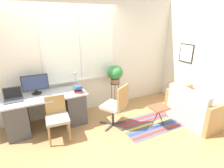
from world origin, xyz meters
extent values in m
plane|color=tan|center=(0.00, 0.00, 0.00)|extent=(14.00, 14.00, 0.00)
cube|color=white|center=(0.00, 0.76, 1.35)|extent=(9.00, 0.06, 2.70)
cube|color=white|center=(-0.08, 0.72, 1.50)|extent=(0.83, 0.02, 1.38)
cube|color=white|center=(-0.08, 0.71, 1.50)|extent=(0.76, 0.01, 1.31)
cube|color=white|center=(0.76, 0.72, 1.50)|extent=(0.83, 0.02, 1.38)
cube|color=white|center=(0.76, 0.71, 1.50)|extent=(0.76, 0.01, 1.31)
cube|color=white|center=(0.34, 0.72, 0.83)|extent=(1.72, 0.11, 0.04)
cube|color=white|center=(2.97, 0.00, 1.35)|extent=(0.06, 9.00, 2.70)
cube|color=black|center=(2.93, -0.03, 1.36)|extent=(0.02, 0.42, 0.47)
cube|color=white|center=(2.93, -0.03, 1.36)|extent=(0.01, 0.37, 0.42)
cube|color=#B2B7BC|center=(-0.56, 0.34, 0.71)|extent=(1.62, 0.68, 0.03)
cube|color=#4C4C51|center=(-1.12, 0.34, 0.35)|extent=(0.40, 0.60, 0.70)
cube|color=#4C4C51|center=(0.01, 0.34, 0.35)|extent=(0.40, 0.60, 0.70)
cube|color=#4C4C51|center=(-1.12, 0.32, 0.74)|extent=(0.33, 0.22, 0.02)
cube|color=#4C4C51|center=(-1.12, 0.44, 0.86)|extent=(0.33, 0.03, 0.22)
cube|color=black|center=(-1.12, 0.43, 0.86)|extent=(0.30, 0.02, 0.20)
cylinder|color=black|center=(-0.70, 0.50, 0.74)|extent=(0.20, 0.20, 0.02)
cylinder|color=black|center=(-0.70, 0.50, 0.78)|extent=(0.05, 0.05, 0.08)
cube|color=black|center=(-0.70, 0.51, 0.97)|extent=(0.51, 0.02, 0.32)
cube|color=navy|center=(-0.70, 0.49, 0.97)|extent=(0.49, 0.01, 0.30)
cube|color=silver|center=(-0.72, 0.20, 0.74)|extent=(0.35, 0.12, 0.02)
ellipsoid|color=black|center=(-0.48, 0.19, 0.75)|extent=(0.04, 0.07, 0.03)
cylinder|color=#BCB299|center=(0.10, 0.40, 0.74)|extent=(0.15, 0.15, 0.01)
cylinder|color=#BCB299|center=(0.10, 0.40, 0.91)|extent=(0.02, 0.02, 0.34)
ellipsoid|color=#BCB299|center=(0.10, 0.40, 1.10)|extent=(0.09, 0.09, 0.06)
cube|color=white|center=(0.06, 0.17, 0.74)|extent=(0.18, 0.14, 0.02)
cube|color=red|center=(0.08, 0.16, 0.77)|extent=(0.19, 0.17, 0.03)
cube|color=black|center=(0.06, 0.16, 0.80)|extent=(0.16, 0.16, 0.03)
cube|color=olive|center=(0.08, 0.17, 0.83)|extent=(0.17, 0.14, 0.04)
cube|color=#2851B2|center=(0.07, 0.15, 0.87)|extent=(0.15, 0.14, 0.04)
cylinder|color=#B2844C|center=(-0.64, -0.36, 0.21)|extent=(0.04, 0.04, 0.43)
cylinder|color=#B2844C|center=(-0.28, -0.39, 0.21)|extent=(0.04, 0.04, 0.43)
cylinder|color=#B2844C|center=(-0.61, 0.00, 0.21)|extent=(0.04, 0.04, 0.43)
cylinder|color=#B2844C|center=(-0.25, -0.03, 0.21)|extent=(0.04, 0.04, 0.43)
cube|color=#B2A893|center=(-0.45, -0.20, 0.43)|extent=(0.44, 0.43, 0.06)
cube|color=#B2844C|center=(-0.43, 0.01, 0.64)|extent=(0.37, 0.06, 0.36)
cube|color=#47474C|center=(0.57, -0.32, 0.01)|extent=(0.28, 0.19, 0.03)
cube|color=#47474C|center=(0.73, -0.39, 0.01)|extent=(0.11, 0.30, 0.03)
cube|color=#47474C|center=(0.85, -0.25, 0.01)|extent=(0.31, 0.06, 0.03)
cube|color=#47474C|center=(0.76, -0.10, 0.01)|extent=(0.15, 0.29, 0.03)
cube|color=#47474C|center=(0.58, -0.14, 0.01)|extent=(0.25, 0.22, 0.03)
cylinder|color=#333338|center=(0.70, -0.24, 0.23)|extent=(0.04, 0.04, 0.40)
cube|color=#B2A893|center=(0.70, -0.24, 0.46)|extent=(0.61, 0.60, 0.06)
cube|color=#B2844C|center=(0.82, -0.43, 0.72)|extent=(0.37, 0.25, 0.46)
cube|color=beige|center=(2.47, -0.91, 0.21)|extent=(0.82, 0.98, 0.43)
cube|color=beige|center=(2.14, -0.91, 0.62)|extent=(0.16, 0.98, 0.37)
cube|color=#A87F4C|center=(2.47, -1.45, 0.32)|extent=(0.82, 0.09, 0.63)
cube|color=#A87F4C|center=(2.47, -0.38, 0.32)|extent=(0.82, 0.09, 0.63)
cylinder|color=#333338|center=(1.12, 0.47, 0.67)|extent=(0.24, 0.24, 0.02)
cylinder|color=#333338|center=(1.22, 0.47, 0.33)|extent=(0.01, 0.01, 0.66)
cylinder|color=#333338|center=(1.07, 0.56, 0.33)|extent=(0.01, 0.01, 0.66)
cylinder|color=#333338|center=(1.07, 0.38, 0.33)|extent=(0.01, 0.01, 0.66)
cylinder|color=#9E6B4C|center=(1.12, 0.47, 0.74)|extent=(0.23, 0.23, 0.11)
ellipsoid|color=#388442|center=(1.12, 0.47, 0.95)|extent=(0.38, 0.38, 0.34)
cube|color=#565B6B|center=(1.47, -0.60, 0.00)|extent=(1.38, 0.80, 0.01)
cube|color=#C63838|center=(1.47, -0.89, 0.01)|extent=(1.36, 0.06, 0.00)
cube|color=#334C99|center=(1.47, -0.74, 0.01)|extent=(1.36, 0.06, 0.00)
cube|color=#DBCC4C|center=(1.47, -0.60, 0.01)|extent=(1.36, 0.06, 0.00)
cube|color=#C63838|center=(1.47, -0.45, 0.01)|extent=(1.36, 0.06, 0.00)
cube|color=#C63838|center=(1.47, -0.31, 0.01)|extent=(1.36, 0.06, 0.00)
cube|color=#B24C33|center=(1.54, -0.71, 0.44)|extent=(0.38, 0.32, 0.02)
cylinder|color=#4C3D2D|center=(1.47, -0.71, 0.22)|extent=(0.23, 0.02, 0.44)
cylinder|color=#4C3D2D|center=(1.60, -0.71, 0.22)|extent=(0.23, 0.02, 0.44)
camera|label=1|loc=(-0.82, -3.18, 2.16)|focal=28.00mm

